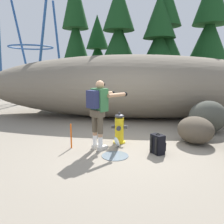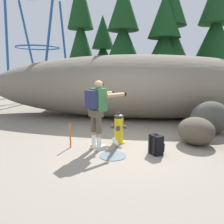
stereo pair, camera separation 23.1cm
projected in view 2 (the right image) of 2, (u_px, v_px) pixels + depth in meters
name	position (u px, v px, depth m)	size (l,w,h in m)	color
ground_plane	(119.00, 148.00, 5.49)	(56.00, 56.00, 0.04)	gray
dirt_embankment	(132.00, 86.00, 8.86)	(12.21, 3.20, 2.47)	#756B5B
fire_hydrant	(119.00, 129.00, 5.76)	(0.41, 0.36, 0.81)	gold
hydrant_water_jet	(115.00, 146.00, 5.15)	(0.59, 1.10, 0.55)	silver
utility_worker	(98.00, 106.00, 5.20)	(0.91, 1.00, 1.62)	beige
spare_backpack	(156.00, 145.00, 4.99)	(0.36, 0.36, 0.47)	black
boulder_large	(196.00, 131.00, 5.67)	(0.97, 0.88, 0.69)	#4F4437
boulder_small	(210.00, 118.00, 6.60)	(1.19, 0.91, 0.97)	#43443B
pine_tree_far_left	(81.00, 38.00, 12.19)	(2.16, 2.16, 7.00)	#47331E
pine_tree_left	(103.00, 55.00, 14.42)	(2.23, 2.23, 5.32)	#47331E
pine_tree_center	(123.00, 39.00, 11.15)	(2.42, 2.42, 6.14)	#47331E
pine_tree_right	(164.00, 46.00, 10.94)	(2.46, 2.46, 5.45)	#47331E
pine_tree_far_right	(169.00, 35.00, 11.49)	(2.66, 2.66, 6.51)	#47331E
pine_tree_ridge_end	(216.00, 33.00, 11.44)	(2.75, 2.75, 6.92)	#47331E
survey_stake	(70.00, 136.00, 5.41)	(0.04, 0.04, 0.60)	#E55914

